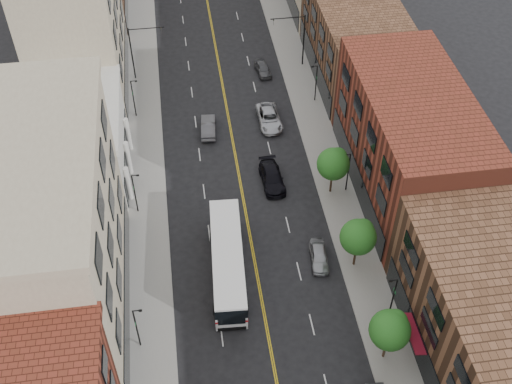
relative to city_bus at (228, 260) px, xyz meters
name	(u,v)px	position (x,y,z in m)	size (l,w,h in m)	color
sidewalk_left	(146,142)	(-7.33, 20.28, -1.87)	(4.00, 110.00, 0.15)	gray
sidewalk_right	(315,126)	(12.67, 20.28, -1.87)	(4.00, 110.00, 0.15)	gray
bldg_l_tanoffice	(51,241)	(-14.33, -1.72, 7.06)	(10.00, 22.00, 18.00)	tan
bldg_l_white	(75,144)	(-14.33, 16.28, 2.06)	(10.00, 14.00, 8.00)	silver
bldg_l_far_a	(75,20)	(-14.33, 33.28, 7.06)	(10.00, 20.00, 18.00)	tan
bldg_r_near	(505,355)	(19.67, -14.72, 3.06)	(10.00, 26.00, 10.00)	brown
bldg_r_mid	(409,142)	(19.67, 9.28, 4.06)	(10.00, 22.00, 12.00)	maroon
bldg_r_far_a	(356,41)	(19.67, 30.28, 3.06)	(10.00, 20.00, 10.00)	brown
tree_r_1	(391,329)	(12.06, -10.65, 2.19)	(3.40, 3.40, 5.59)	black
tree_r_2	(359,236)	(12.06, -0.65, 2.19)	(3.40, 3.40, 5.59)	black
tree_r_3	(334,163)	(12.06, 9.35, 2.19)	(3.40, 3.40, 5.59)	black
lamp_l_1	(137,326)	(-8.28, -6.72, 1.03)	(0.81, 0.55, 5.05)	black
lamp_l_2	(135,191)	(-8.28, 9.28, 1.03)	(0.81, 0.55, 5.05)	black
lamp_l_3	(134,97)	(-8.28, 25.28, 1.03)	(0.81, 0.55, 5.05)	black
lamp_r_1	(393,295)	(13.63, -6.72, 1.03)	(0.81, 0.55, 5.05)	black
lamp_r_2	(348,170)	(13.63, 9.28, 1.03)	(0.81, 0.55, 5.05)	black
lamp_r_3	(316,81)	(13.63, 25.28, 1.03)	(0.81, 0.55, 5.05)	black
signal_mast_left	(137,47)	(-7.59, 33.28, 2.70)	(4.49, 0.18, 7.20)	black
signal_mast_right	(298,35)	(12.94, 33.28, 2.70)	(4.49, 0.18, 7.20)	black
city_bus	(228,260)	(0.00, 0.00, 0.00)	(3.71, 13.13, 3.34)	silver
car_parked_far	(319,256)	(8.78, 0.25, -1.23)	(1.69, 4.19, 1.43)	#9A9CA1
car_lane_behind	(208,127)	(0.06, 21.17, -1.17)	(1.63, 4.67, 1.54)	#515156
car_lane_a	(272,178)	(6.05, 11.53, -1.14)	(2.24, 5.50, 1.60)	black
car_lane_b	(269,118)	(7.36, 21.74, -1.15)	(2.63, 5.71, 1.59)	#B3B5BB
car_lane_c	(263,69)	(8.17, 32.19, -1.26)	(1.62, 4.03, 1.37)	#4A4B4F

